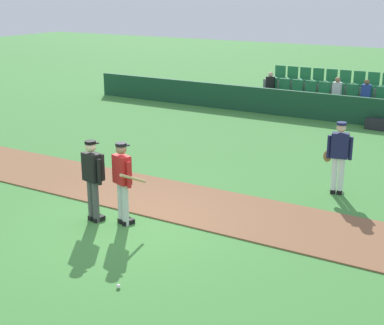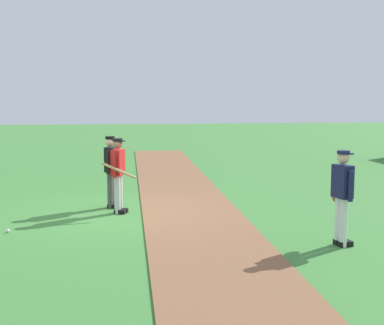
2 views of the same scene
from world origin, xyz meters
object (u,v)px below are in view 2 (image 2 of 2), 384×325
(umpire_home_plate, at_px, (111,167))
(runner_navy_jersey, at_px, (342,194))
(baseball, at_px, (8,231))
(batter_red_jersey, at_px, (118,172))

(umpire_home_plate, relative_size, runner_navy_jersey, 1.00)
(umpire_home_plate, distance_m, baseball, 3.13)
(runner_navy_jersey, height_order, baseball, runner_navy_jersey)
(baseball, bearing_deg, batter_red_jersey, 125.31)
(batter_red_jersey, bearing_deg, baseball, -54.69)
(batter_red_jersey, bearing_deg, umpire_home_plate, -164.75)
(batter_red_jersey, bearing_deg, runner_navy_jersey, 51.58)
(batter_red_jersey, distance_m, baseball, 2.84)
(batter_red_jersey, relative_size, umpire_home_plate, 1.00)
(batter_red_jersey, xyz_separation_m, runner_navy_jersey, (3.24, 4.09, -0.01))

